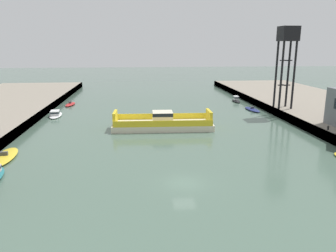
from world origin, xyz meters
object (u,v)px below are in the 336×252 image
object	(u,v)px
moored_boat_near_left	(70,104)
moored_boat_near_right	(55,114)
moored_boat_mid_left	(252,109)
moored_boat_mid_right	(4,157)
chain_ferry	(163,123)
crane_tower	(288,43)
moored_boat_upstream_a	(236,100)

from	to	relation	value
moored_boat_near_left	moored_boat_near_right	size ratio (longest dim) A/B	0.79
moored_boat_near_right	moored_boat_mid_left	bearing A→B (deg)	2.63
moored_boat_near_left	moored_boat_mid_left	distance (m)	45.49
moored_boat_mid_left	moored_boat_mid_right	world-z (taller)	moored_boat_mid_right
chain_ferry	moored_boat_mid_left	xyz separation A→B (m)	(22.55, 15.19, -0.77)
moored_boat_mid_left	moored_boat_mid_right	xyz separation A→B (m)	(-45.27, -29.47, 0.01)
moored_boat_near_right	crane_tower	world-z (taller)	crane_tower
chain_ferry	moored_boat_upstream_a	bearing A→B (deg)	50.97
moored_boat_mid_left	moored_boat_upstream_a	xyz separation A→B (m)	(-0.09, 12.51, 0.32)
moored_boat_near_right	crane_tower	size ratio (longest dim) A/B	0.45
moored_boat_mid_left	moored_boat_mid_right	bearing A→B (deg)	-146.94
moored_boat_near_left	moored_boat_near_right	world-z (taller)	moored_boat_near_right
moored_boat_near_left	crane_tower	xyz separation A→B (m)	(48.69, -16.80, 15.08)
moored_boat_near_left	moored_boat_mid_right	xyz separation A→B (m)	(-1.13, -40.46, -0.03)
moored_boat_mid_right	moored_boat_upstream_a	xyz separation A→B (m)	(45.18, 41.98, 0.31)
moored_boat_mid_left	moored_boat_upstream_a	world-z (taller)	moored_boat_upstream_a
chain_ferry	moored_boat_near_right	distance (m)	25.86
moored_boat_near_right	moored_boat_upstream_a	bearing A→B (deg)	18.04
moored_boat_mid_left	crane_tower	bearing A→B (deg)	-51.91
chain_ferry	crane_tower	world-z (taller)	crane_tower
moored_boat_near_left	chain_ferry	bearing A→B (deg)	-50.48
chain_ferry	moored_boat_mid_left	distance (m)	27.20
moored_boat_mid_left	crane_tower	distance (m)	16.82
moored_boat_near_right	moored_boat_upstream_a	size ratio (longest dim) A/B	1.33
moored_boat_mid_right	crane_tower	bearing A→B (deg)	25.40
moored_boat_upstream_a	moored_boat_mid_left	bearing A→B (deg)	-89.58
moored_boat_near_right	moored_boat_mid_right	distance (m)	27.41
moored_boat_near_right	moored_boat_near_left	bearing A→B (deg)	86.99
moored_boat_mid_left	crane_tower	world-z (taller)	crane_tower
moored_boat_mid_left	crane_tower	size ratio (longest dim) A/B	0.40
moored_boat_near_left	moored_boat_mid_right	world-z (taller)	moored_boat_near_left
crane_tower	chain_ferry	bearing A→B (deg)	-160.92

